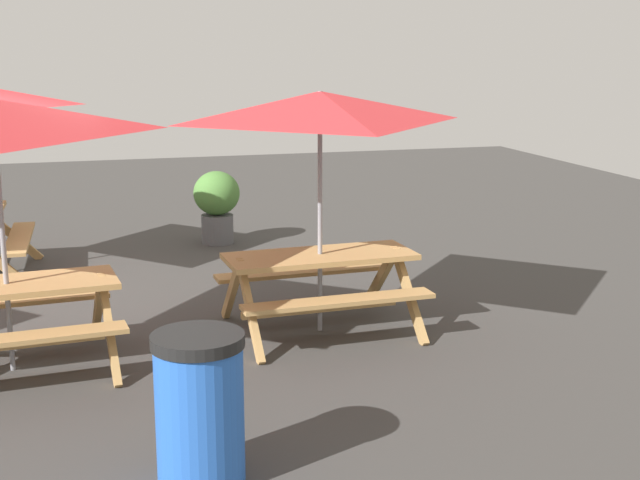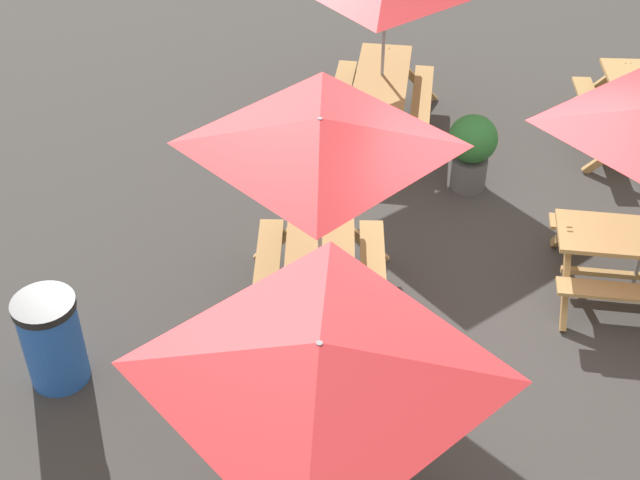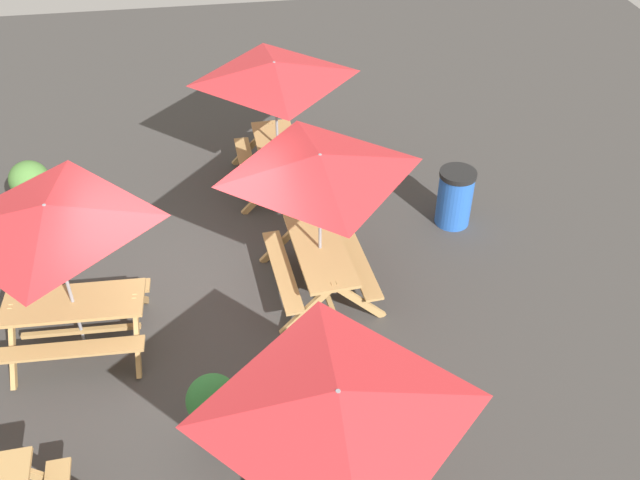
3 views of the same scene
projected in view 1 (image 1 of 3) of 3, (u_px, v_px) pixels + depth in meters
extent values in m
cube|color=tan|center=(7.00, 286.00, 7.45)|extent=(1.85, 0.85, 0.05)
cube|color=tan|center=(12.00, 339.00, 7.01)|extent=(1.82, 0.41, 0.04)
cube|color=tan|center=(7.00, 302.00, 8.02)|extent=(1.82, 0.41, 0.04)
cube|color=tan|center=(110.00, 331.00, 7.47)|extent=(0.13, 0.80, 0.81)
cube|color=tan|center=(98.00, 307.00, 8.14)|extent=(0.13, 0.80, 0.81)
cube|color=tan|center=(11.00, 345.00, 7.57)|extent=(1.56, 0.20, 0.06)
cylinder|color=gray|center=(3.00, 239.00, 7.36)|extent=(0.04, 0.04, 2.30)
cube|color=tan|center=(320.00, 256.00, 8.49)|extent=(1.83, 0.78, 0.05)
cube|color=tan|center=(339.00, 301.00, 8.04)|extent=(1.81, 0.34, 0.04)
cube|color=tan|center=(303.00, 272.00, 9.06)|extent=(1.81, 0.34, 0.04)
cube|color=tan|center=(251.00, 312.00, 7.99)|extent=(0.09, 0.80, 0.81)
cube|color=tan|center=(232.00, 291.00, 8.67)|extent=(0.09, 0.80, 0.81)
cube|color=tan|center=(410.00, 296.00, 8.47)|extent=(0.09, 0.80, 0.81)
cube|color=tan|center=(381.00, 278.00, 9.15)|extent=(0.09, 0.80, 0.81)
cube|color=tan|center=(320.00, 309.00, 8.60)|extent=(1.56, 0.14, 0.06)
cylinder|color=gray|center=(320.00, 214.00, 8.40)|extent=(0.04, 0.04, 2.30)
pyramid|color=red|center=(320.00, 106.00, 8.18)|extent=(2.08, 2.08, 0.28)
cube|color=tan|center=(19.00, 238.00, 10.60)|extent=(0.32, 1.81, 0.04)
cube|color=tan|center=(9.00, 232.00, 11.31)|extent=(0.80, 0.09, 0.81)
cylinder|color=blue|center=(200.00, 414.00, 5.61)|extent=(0.56, 0.56, 0.90)
cylinder|color=black|center=(198.00, 340.00, 5.50)|extent=(0.59, 0.59, 0.08)
cylinder|color=#59595B|center=(217.00, 229.00, 12.34)|extent=(0.44, 0.44, 0.40)
ellipsoid|color=#4C7F38|center=(217.00, 193.00, 12.23)|extent=(0.64, 0.64, 0.61)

